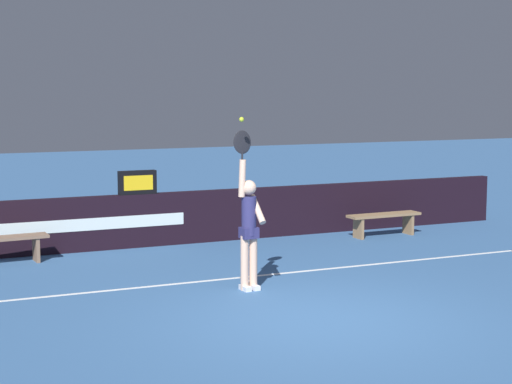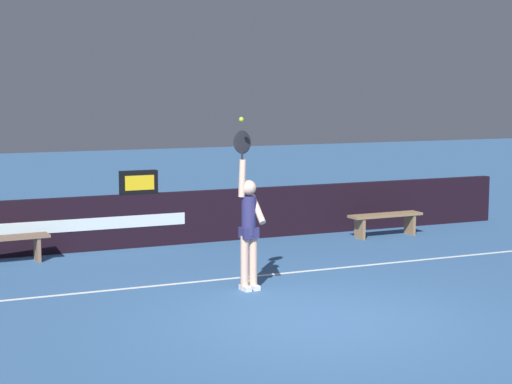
{
  "view_description": "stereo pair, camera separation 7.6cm",
  "coord_description": "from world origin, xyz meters",
  "px_view_note": "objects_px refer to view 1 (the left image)",
  "views": [
    {
      "loc": [
        -4.97,
        -9.13,
        2.94
      ],
      "look_at": [
        -0.09,
        1.87,
        1.44
      ],
      "focal_mm": 58.56,
      "sensor_mm": 36.0,
      "label": 1
    },
    {
      "loc": [
        -4.9,
        -9.16,
        2.94
      ],
      "look_at": [
        -0.09,
        1.87,
        1.44
      ],
      "focal_mm": 58.56,
      "sensor_mm": 36.0,
      "label": 2
    }
  ],
  "objects_px": {
    "tennis_ball": "(242,119)",
    "courtside_bench_far": "(384,219)",
    "speed_display": "(137,182)",
    "tennis_player": "(249,225)"
  },
  "relations": [
    {
      "from": "tennis_ball",
      "to": "courtside_bench_far",
      "type": "distance_m",
      "value": 5.93
    },
    {
      "from": "tennis_ball",
      "to": "courtside_bench_far",
      "type": "height_order",
      "value": "tennis_ball"
    },
    {
      "from": "speed_display",
      "to": "tennis_player",
      "type": "xyz_separation_m",
      "value": [
        0.56,
        -3.88,
        -0.24
      ]
    },
    {
      "from": "tennis_player",
      "to": "courtside_bench_far",
      "type": "relative_size",
      "value": 1.51
    },
    {
      "from": "speed_display",
      "to": "tennis_player",
      "type": "relative_size",
      "value": 0.3
    },
    {
      "from": "courtside_bench_far",
      "to": "tennis_player",
      "type": "bearing_deg",
      "value": -144.76
    },
    {
      "from": "tennis_player",
      "to": "courtside_bench_far",
      "type": "height_order",
      "value": "tennis_player"
    },
    {
      "from": "speed_display",
      "to": "courtside_bench_far",
      "type": "relative_size",
      "value": 0.45
    },
    {
      "from": "tennis_player",
      "to": "tennis_ball",
      "type": "distance_m",
      "value": 1.58
    },
    {
      "from": "tennis_ball",
      "to": "courtside_bench_far",
      "type": "bearing_deg",
      "value": 36.24
    }
  ]
}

